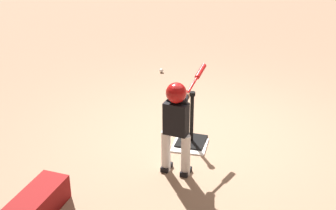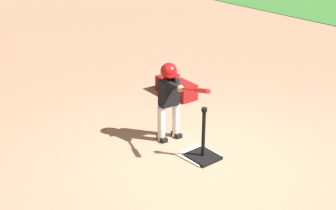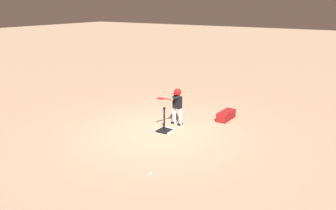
{
  "view_description": "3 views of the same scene",
  "coord_description": "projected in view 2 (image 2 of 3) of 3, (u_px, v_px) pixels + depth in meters",
  "views": [
    {
      "loc": [
        -5.44,
        -1.16,
        3.09
      ],
      "look_at": [
        -0.4,
        0.35,
        0.64
      ],
      "focal_mm": 50.0,
      "sensor_mm": 36.0,
      "label": 1
    },
    {
      "loc": [
        3.84,
        -3.72,
        3.19
      ],
      "look_at": [
        -0.62,
        -0.12,
        0.68
      ],
      "focal_mm": 50.0,
      "sensor_mm": 36.0,
      "label": 2
    },
    {
      "loc": [
        7.5,
        5.07,
        3.66
      ],
      "look_at": [
        -0.34,
        0.11,
        0.77
      ],
      "focal_mm": 35.0,
      "sensor_mm": 36.0,
      "label": 3
    }
  ],
  "objects": [
    {
      "name": "batter_child",
      "position": [
        170.0,
        92.0,
        6.53
      ],
      "size": [
        1.04,
        0.37,
        1.15
      ],
      "color": "silver",
      "rests_on": "ground_plane"
    },
    {
      "name": "batting_tee",
      "position": [
        203.0,
        151.0,
        6.28
      ],
      "size": [
        0.41,
        0.37,
        0.74
      ],
      "color": "black",
      "rests_on": "ground_plane"
    },
    {
      "name": "ground_plane",
      "position": [
        205.0,
        165.0,
        6.16
      ],
      "size": [
        90.0,
        90.0,
        0.0
      ],
      "primitive_type": "plane",
      "color": "#93755B"
    },
    {
      "name": "equipment_bag",
      "position": [
        176.0,
        88.0,
        8.32
      ],
      "size": [
        0.85,
        0.36,
        0.28
      ],
      "primitive_type": "cube",
      "rotation": [
        0.0,
        0.0,
        -0.04
      ],
      "color": "maroon",
      "rests_on": "ground_plane"
    },
    {
      "name": "home_plate",
      "position": [
        199.0,
        155.0,
        6.37
      ],
      "size": [
        0.47,
        0.47,
        0.02
      ],
      "primitive_type": "cube",
      "rotation": [
        0.0,
        0.0,
        0.07
      ],
      "color": "white",
      "rests_on": "ground_plane"
    }
  ]
}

